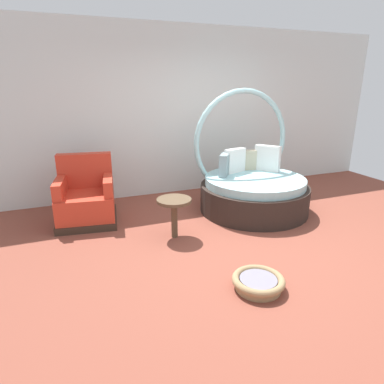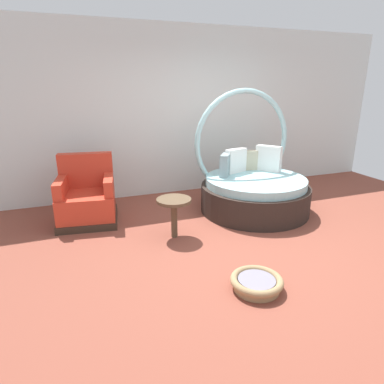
% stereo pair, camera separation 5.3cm
% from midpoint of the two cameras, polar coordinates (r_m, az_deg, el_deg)
% --- Properties ---
extents(ground_plane, '(8.00, 8.00, 0.02)m').
position_cam_midpoint_polar(ground_plane, '(4.20, 10.26, -9.06)').
color(ground_plane, brown).
extents(back_wall, '(8.00, 0.12, 2.83)m').
position_cam_midpoint_polar(back_wall, '(5.96, -1.08, 13.58)').
color(back_wall, silver).
rests_on(back_wall, ground_plane).
extents(round_daybed, '(1.65, 1.65, 1.83)m').
position_cam_midpoint_polar(round_daybed, '(5.23, 10.73, 0.95)').
color(round_daybed, '#2D231E').
rests_on(round_daybed, ground_plane).
extents(red_armchair, '(0.90, 0.90, 0.94)m').
position_cam_midpoint_polar(red_armchair, '(4.94, -17.33, -1.12)').
color(red_armchair, '#38281E').
rests_on(red_armchair, ground_plane).
extents(pet_basket, '(0.51, 0.51, 0.13)m').
position_cam_midpoint_polar(pet_basket, '(3.36, 11.52, -15.05)').
color(pet_basket, '#9E7F56').
rests_on(pet_basket, ground_plane).
extents(side_table, '(0.44, 0.44, 0.52)m').
position_cam_midpoint_polar(side_table, '(4.18, -2.76, -2.40)').
color(side_table, brown).
rests_on(side_table, ground_plane).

